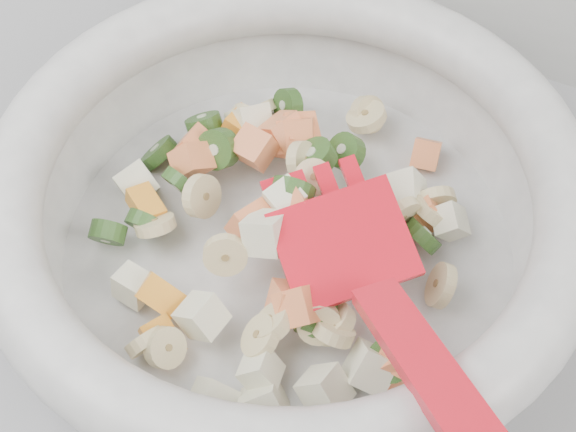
% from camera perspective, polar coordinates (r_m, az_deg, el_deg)
% --- Properties ---
extents(mixing_bowl, '(0.42, 0.39, 0.15)m').
position_cam_1_polar(mixing_bowl, '(0.52, 0.04, 0.45)').
color(mixing_bowl, silver).
rests_on(mixing_bowl, counter).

